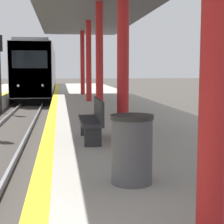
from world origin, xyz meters
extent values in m
cube|color=black|center=(0.00, 32.90, 0.28)|extent=(2.41, 17.63, 0.55)
cube|color=#99999E|center=(0.00, 32.90, 2.45)|extent=(2.84, 19.59, 3.80)
cube|color=red|center=(0.00, 23.19, 2.45)|extent=(2.78, 0.16, 3.73)
cube|color=black|center=(0.00, 23.13, 3.12)|extent=(2.27, 0.06, 1.14)
cube|color=slate|center=(0.00, 32.90, 4.47)|extent=(2.41, 18.61, 0.24)
sphere|color=white|center=(-0.78, 23.13, 1.41)|extent=(0.18, 0.18, 0.18)
sphere|color=white|center=(0.78, 23.13, 1.41)|extent=(0.18, 0.18, 0.18)
cylinder|color=#2D2D2D|center=(-1.38, 19.61, 1.73)|extent=(0.12, 0.12, 3.45)
cylinder|color=red|center=(3.34, 1.28, 2.86)|extent=(0.27, 0.27, 3.93)
cylinder|color=red|center=(3.34, 6.33, 2.86)|extent=(0.27, 0.27, 3.93)
cylinder|color=red|center=(3.34, 11.38, 2.86)|extent=(0.27, 0.27, 3.93)
cylinder|color=red|center=(3.34, 16.43, 2.86)|extent=(0.27, 0.27, 3.93)
cylinder|color=red|center=(3.34, 21.49, 2.86)|extent=(0.27, 0.27, 3.93)
cylinder|color=#4C4C51|center=(2.90, 2.95, 1.34)|extent=(0.56, 0.56, 0.89)
cylinder|color=#262626|center=(2.90, 2.95, 1.82)|extent=(0.59, 0.59, 0.06)
cube|color=#28282D|center=(2.58, 6.13, 1.34)|extent=(0.44, 1.66, 0.08)
cube|color=#28282D|center=(2.77, 6.13, 1.60)|extent=(0.06, 1.66, 0.44)
cube|color=#262628|center=(2.58, 5.46, 1.10)|extent=(0.35, 0.08, 0.40)
cube|color=#262628|center=(2.58, 6.79, 1.10)|extent=(0.35, 0.08, 0.40)
camera|label=1|loc=(1.94, -2.01, 2.46)|focal=60.00mm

